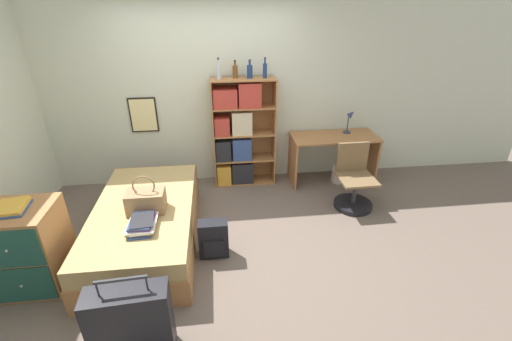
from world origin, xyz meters
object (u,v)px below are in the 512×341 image
(magazine_pile_on_dresser, at_px, (11,208))
(desk_lamp, at_px, (350,118))
(bottle_blue, at_px, (265,70))
(bed, at_px, (146,224))
(suitcase, at_px, (131,325))
(waste_bin, at_px, (338,173))
(handbag, at_px, (146,201))
(desk_chair, at_px, (354,188))
(desk, at_px, (333,150))
(bottle_brown, at_px, (235,71))
(bookcase, at_px, (238,134))
(backpack, at_px, (214,239))
(bottle_green, at_px, (219,71))
(dresser, at_px, (30,248))
(book_stack_on_bed, at_px, (142,224))
(bottle_clear, at_px, (250,71))

(magazine_pile_on_dresser, relative_size, desk_lamp, 0.94)
(magazine_pile_on_dresser, relative_size, bottle_blue, 1.26)
(bed, height_order, suitcase, suitcase)
(bottle_blue, bearing_deg, waste_bin, -8.44)
(handbag, distance_m, desk_chair, 2.63)
(suitcase, bearing_deg, desk, 47.47)
(magazine_pile_on_dresser, height_order, bottle_brown, bottle_brown)
(bookcase, height_order, desk, bookcase)
(suitcase, height_order, bookcase, bookcase)
(desk_chair, height_order, backpack, desk_chair)
(magazine_pile_on_dresser, bearing_deg, bottle_green, 43.43)
(handbag, bearing_deg, magazine_pile_on_dresser, -159.03)
(bottle_blue, xyz_separation_m, backpack, (-0.77, -1.62, -1.45))
(dresser, bearing_deg, desk_chair, 15.56)
(desk, relative_size, waste_bin, 4.56)
(magazine_pile_on_dresser, bearing_deg, bottle_brown, 41.27)
(bottle_blue, relative_size, waste_bin, 0.98)
(dresser, bearing_deg, bottle_blue, 36.18)
(book_stack_on_bed, xyz_separation_m, dresser, (-1.03, -0.09, -0.12))
(bottle_clear, distance_m, desk, 1.67)
(handbag, bearing_deg, desk_lamp, 27.27)
(desk, bearing_deg, bottle_clear, 173.93)
(bottle_brown, height_order, waste_bin, bottle_brown)
(book_stack_on_bed, height_order, dresser, dresser)
(bottle_green, distance_m, desk, 1.99)
(bookcase, xyz_separation_m, bottle_clear, (0.18, 0.01, 0.88))
(bed, distance_m, magazine_pile_on_dresser, 1.28)
(magazine_pile_on_dresser, bearing_deg, desk_chair, 15.35)
(desk_lamp, bearing_deg, bottle_brown, 178.01)
(handbag, relative_size, bookcase, 0.27)
(bottle_brown, bearing_deg, desk_lamp, -1.99)
(backpack, bearing_deg, bottle_green, 84.34)
(bottle_brown, bearing_deg, backpack, -102.71)
(bed, distance_m, desk_lamp, 3.14)
(suitcase, height_order, desk, suitcase)
(bottle_clear, height_order, bottle_blue, bottle_blue)
(bottle_green, distance_m, desk_lamp, 1.99)
(book_stack_on_bed, xyz_separation_m, desk, (2.46, 1.61, -0.03))
(desk_lamp, bearing_deg, waste_bin, -131.17)
(bottle_brown, bearing_deg, magazine_pile_on_dresser, -138.73)
(handbag, bearing_deg, bed, 121.75)
(dresser, distance_m, waste_bin, 3.96)
(bottle_brown, height_order, desk_chair, bottle_brown)
(magazine_pile_on_dresser, bearing_deg, bottle_clear, 38.28)
(bookcase, xyz_separation_m, bottle_brown, (-0.01, 0.05, 0.87))
(bed, height_order, book_stack_on_bed, book_stack_on_bed)
(bottle_green, xyz_separation_m, bottle_clear, (0.41, 0.02, -0.01))
(bottle_blue, height_order, desk_lamp, bottle_blue)
(magazine_pile_on_dresser, bearing_deg, handbag, 20.97)
(bed, distance_m, waste_bin, 2.86)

